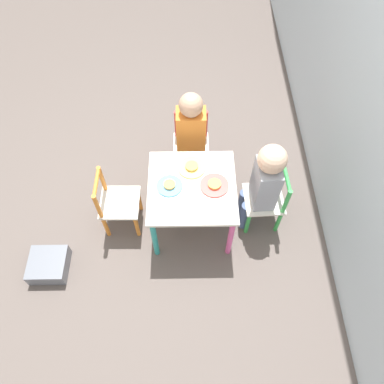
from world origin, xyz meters
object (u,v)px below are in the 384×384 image
(child_back, at_px, (264,181))
(storage_bin, at_px, (49,265))
(chair_green, at_px, (267,200))
(chair_red, at_px, (191,145))
(child_left, at_px, (191,132))
(plate_front, at_px, (170,186))
(plate_left, at_px, (192,167))
(plate_back, at_px, (214,185))
(kids_table, at_px, (192,192))
(chair_orange, at_px, (116,203))

(child_back, bearing_deg, storage_bin, -77.95)
(chair_green, height_order, child_back, child_back)
(chair_red, relative_size, child_left, 0.65)
(storage_bin, bearing_deg, child_back, 104.63)
(chair_red, height_order, plate_front, chair_red)
(chair_green, distance_m, child_back, 0.23)
(plate_left, xyz_separation_m, plate_front, (0.14, -0.14, -0.00))
(plate_back, bearing_deg, storage_bin, -72.45)
(child_back, xyz_separation_m, plate_left, (-0.12, -0.45, -0.01))
(plate_left, relative_size, plate_back, 0.99)
(kids_table, distance_m, plate_front, 0.16)
(child_left, relative_size, storage_bin, 3.16)
(plate_front, bearing_deg, chair_red, 164.42)
(child_back, bearing_deg, kids_table, -90.00)
(storage_bin, bearing_deg, chair_orange, 128.30)
(chair_orange, relative_size, plate_front, 3.11)
(plate_front, bearing_deg, chair_orange, -91.10)
(kids_table, height_order, child_left, child_left)
(child_left, distance_m, plate_back, 0.47)
(chair_green, distance_m, storage_bin, 1.52)
(plate_front, bearing_deg, child_left, 162.50)
(chair_green, relative_size, plate_left, 2.84)
(child_left, relative_size, child_back, 0.99)
(child_back, height_order, plate_front, child_back)
(plate_left, xyz_separation_m, storage_bin, (0.48, -0.95, -0.41))
(chair_green, bearing_deg, storage_bin, -78.41)
(chair_orange, xyz_separation_m, storage_bin, (0.35, -0.45, -0.19))
(chair_green, xyz_separation_m, chair_orange, (0.02, -1.01, 0.00))
(chair_red, xyz_separation_m, child_back, (0.49, 0.45, 0.23))
(chair_orange, distance_m, child_left, 0.70)
(chair_green, bearing_deg, plate_front, -90.56)
(child_left, xyz_separation_m, plate_front, (0.45, -0.14, 0.01))
(chair_orange, distance_m, plate_front, 0.43)
(chair_green, xyz_separation_m, plate_back, (0.02, -0.37, 0.22))
(chair_red, height_order, chair_orange, same)
(kids_table, bearing_deg, plate_front, -90.00)
(child_back, relative_size, plate_left, 4.39)
(plate_back, xyz_separation_m, plate_front, (-0.00, -0.28, 0.00))
(child_left, distance_m, storage_bin, 1.30)
(storage_bin, bearing_deg, plate_left, 116.97)
(child_back, bearing_deg, plate_front, -90.61)
(child_left, distance_m, child_back, 0.62)
(child_back, relative_size, plate_front, 4.80)
(kids_table, distance_m, storage_bin, 1.06)
(chair_green, distance_m, plate_back, 0.43)
(child_back, xyz_separation_m, plate_back, (0.02, -0.31, -0.01))
(kids_table, relative_size, child_back, 0.71)
(plate_back, distance_m, plate_front, 0.28)
(child_left, height_order, plate_back, child_left)
(chair_orange, height_order, plate_left, chair_orange)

